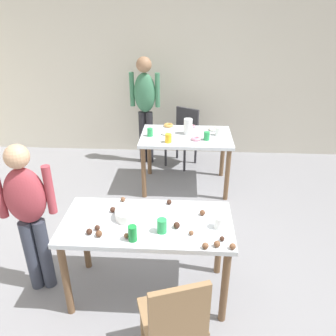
{
  "coord_description": "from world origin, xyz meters",
  "views": [
    {
      "loc": [
        0.16,
        -2.21,
        2.35
      ],
      "look_at": [
        -0.01,
        0.68,
        0.9
      ],
      "focal_mm": 36.16,
      "sensor_mm": 36.0,
      "label": 1
    }
  ],
  "objects_px": {
    "person_adult_far": "(145,101)",
    "soda_can": "(133,233)",
    "person_girl_near": "(28,209)",
    "dining_table_far": "(186,142)",
    "pitcher_far": "(188,126)",
    "chair_far_table": "(184,133)",
    "dining_table_near": "(147,232)",
    "mixing_bowl": "(129,214)",
    "chair_near_table": "(175,319)"
  },
  "relations": [
    {
      "from": "person_adult_far",
      "to": "soda_can",
      "type": "distance_m",
      "value": 2.94
    },
    {
      "from": "person_girl_near",
      "to": "person_adult_far",
      "type": "distance_m",
      "value": 2.76
    },
    {
      "from": "dining_table_far",
      "to": "soda_can",
      "type": "bearing_deg",
      "value": -99.71
    },
    {
      "from": "soda_can",
      "to": "pitcher_far",
      "type": "xyz_separation_m",
      "value": [
        0.39,
        2.23,
        0.04
      ]
    },
    {
      "from": "person_adult_far",
      "to": "chair_far_table",
      "type": "bearing_deg",
      "value": -0.94
    },
    {
      "from": "dining_table_far",
      "to": "chair_far_table",
      "type": "bearing_deg",
      "value": 93.09
    },
    {
      "from": "dining_table_near",
      "to": "pitcher_far",
      "type": "xyz_separation_m",
      "value": [
        0.32,
        1.99,
        0.21
      ]
    },
    {
      "from": "soda_can",
      "to": "pitcher_far",
      "type": "distance_m",
      "value": 2.27
    },
    {
      "from": "person_adult_far",
      "to": "mixing_bowl",
      "type": "distance_m",
      "value": 2.66
    },
    {
      "from": "chair_far_table",
      "to": "dining_table_far",
      "type": "bearing_deg",
      "value": -86.91
    },
    {
      "from": "chair_far_table",
      "to": "person_adult_far",
      "type": "relative_size",
      "value": 0.53
    },
    {
      "from": "chair_far_table",
      "to": "soda_can",
      "type": "bearing_deg",
      "value": -96.5
    },
    {
      "from": "person_girl_near",
      "to": "dining_table_near",
      "type": "bearing_deg",
      "value": -0.54
    },
    {
      "from": "dining_table_far",
      "to": "mixing_bowl",
      "type": "relative_size",
      "value": 5.41
    },
    {
      "from": "mixing_bowl",
      "to": "soda_can",
      "type": "xyz_separation_m",
      "value": [
        0.08,
        -0.28,
        0.02
      ]
    },
    {
      "from": "dining_table_near",
      "to": "pitcher_far",
      "type": "relative_size",
      "value": 6.66
    },
    {
      "from": "dining_table_near",
      "to": "person_girl_near",
      "type": "bearing_deg",
      "value": 179.46
    },
    {
      "from": "person_girl_near",
      "to": "pitcher_far",
      "type": "xyz_separation_m",
      "value": [
        1.28,
        1.98,
        0.03
      ]
    },
    {
      "from": "chair_near_table",
      "to": "pitcher_far",
      "type": "height_order",
      "value": "pitcher_far"
    },
    {
      "from": "chair_far_table",
      "to": "mixing_bowl",
      "type": "bearing_deg",
      "value": -98.79
    },
    {
      "from": "chair_near_table",
      "to": "soda_can",
      "type": "distance_m",
      "value": 0.65
    },
    {
      "from": "dining_table_far",
      "to": "person_girl_near",
      "type": "relative_size",
      "value": 0.85
    },
    {
      "from": "chair_near_table",
      "to": "pitcher_far",
      "type": "bearing_deg",
      "value": 88.65
    },
    {
      "from": "chair_far_table",
      "to": "pitcher_far",
      "type": "relative_size",
      "value": 4.23
    },
    {
      "from": "person_adult_far",
      "to": "pitcher_far",
      "type": "relative_size",
      "value": 7.92
    },
    {
      "from": "mixing_bowl",
      "to": "chair_far_table",
      "type": "bearing_deg",
      "value": 81.21
    },
    {
      "from": "person_girl_near",
      "to": "person_adult_far",
      "type": "xyz_separation_m",
      "value": [
        0.64,
        2.68,
        0.17
      ]
    },
    {
      "from": "chair_far_table",
      "to": "person_girl_near",
      "type": "distance_m",
      "value": 2.95
    },
    {
      "from": "chair_near_table",
      "to": "chair_far_table",
      "type": "distance_m",
      "value": 3.38
    },
    {
      "from": "dining_table_near",
      "to": "chair_far_table",
      "type": "xyz_separation_m",
      "value": [
        0.26,
        2.68,
        -0.15
      ]
    },
    {
      "from": "soda_can",
      "to": "pitcher_far",
      "type": "bearing_deg",
      "value": 80.0
    },
    {
      "from": "dining_table_near",
      "to": "chair_near_table",
      "type": "height_order",
      "value": "chair_near_table"
    },
    {
      "from": "dining_table_near",
      "to": "person_adult_far",
      "type": "relative_size",
      "value": 0.84
    },
    {
      "from": "dining_table_far",
      "to": "soda_can",
      "type": "xyz_separation_m",
      "value": [
        -0.37,
        -2.17,
        0.16
      ]
    },
    {
      "from": "dining_table_near",
      "to": "chair_far_table",
      "type": "height_order",
      "value": "chair_far_table"
    },
    {
      "from": "mixing_bowl",
      "to": "soda_can",
      "type": "relative_size",
      "value": 1.79
    },
    {
      "from": "person_girl_near",
      "to": "soda_can",
      "type": "bearing_deg",
      "value": -15.56
    },
    {
      "from": "chair_far_table",
      "to": "pitcher_far",
      "type": "height_order",
      "value": "pitcher_far"
    },
    {
      "from": "person_adult_far",
      "to": "soda_can",
      "type": "xyz_separation_m",
      "value": [
        0.25,
        -2.92,
        -0.18
      ]
    },
    {
      "from": "dining_table_far",
      "to": "chair_near_table",
      "type": "height_order",
      "value": "chair_near_table"
    },
    {
      "from": "chair_near_table",
      "to": "person_adult_far",
      "type": "height_order",
      "value": "person_adult_far"
    },
    {
      "from": "dining_table_near",
      "to": "person_adult_far",
      "type": "bearing_deg",
      "value": 96.97
    },
    {
      "from": "dining_table_far",
      "to": "pitcher_far",
      "type": "bearing_deg",
      "value": 69.79
    },
    {
      "from": "chair_near_table",
      "to": "soda_can",
      "type": "bearing_deg",
      "value": 125.31
    },
    {
      "from": "person_adult_far",
      "to": "mixing_bowl",
      "type": "bearing_deg",
      "value": -86.18
    },
    {
      "from": "soda_can",
      "to": "dining_table_far",
      "type": "bearing_deg",
      "value": 80.29
    },
    {
      "from": "chair_near_table",
      "to": "dining_table_far",
      "type": "bearing_deg",
      "value": 89.08
    },
    {
      "from": "pitcher_far",
      "to": "person_girl_near",
      "type": "bearing_deg",
      "value": -122.86
    },
    {
      "from": "dining_table_near",
      "to": "pitcher_far",
      "type": "distance_m",
      "value": 2.03
    },
    {
      "from": "mixing_bowl",
      "to": "pitcher_far",
      "type": "xyz_separation_m",
      "value": [
        0.47,
        1.95,
        0.07
      ]
    }
  ]
}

